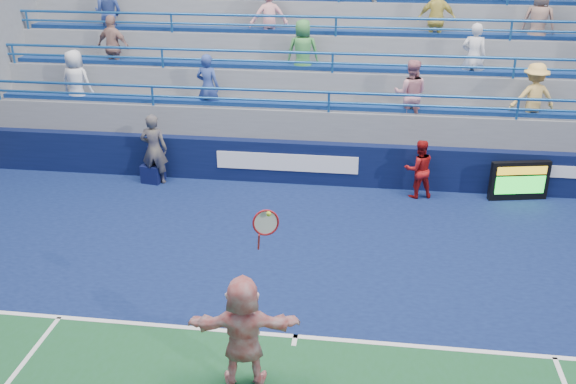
# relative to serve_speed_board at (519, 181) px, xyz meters

# --- Properties ---
(ground) EXTENTS (120.00, 120.00, 0.00)m
(ground) POSITION_rel_serve_speed_board_xyz_m (-4.65, -6.14, -0.50)
(ground) COLOR #333538
(sponsor_wall) EXTENTS (18.00, 0.32, 1.10)m
(sponsor_wall) POSITION_rel_serve_speed_board_xyz_m (-4.65, 0.36, 0.06)
(sponsor_wall) COLOR #091134
(sponsor_wall) RESTS_ON ground
(bleacher_stand) EXTENTS (18.00, 5.60, 6.13)m
(bleacher_stand) POSITION_rel_serve_speed_board_xyz_m (-4.66, 4.13, 1.05)
(bleacher_stand) COLOR slate
(bleacher_stand) RESTS_ON ground
(serve_speed_board) EXTENTS (1.42, 0.44, 0.98)m
(serve_speed_board) POSITION_rel_serve_speed_board_xyz_m (0.00, 0.00, 0.00)
(serve_speed_board) COLOR black
(serve_speed_board) RESTS_ON ground
(judge_chair) EXTENTS (0.56, 0.57, 0.86)m
(judge_chair) POSITION_rel_serve_speed_board_xyz_m (-9.09, -0.06, -0.22)
(judge_chair) COLOR #0C1139
(judge_chair) RESTS_ON ground
(tennis_player) EXTENTS (1.71, 0.75, 2.86)m
(tennis_player) POSITION_rel_serve_speed_board_xyz_m (-5.27, -7.29, 0.40)
(tennis_player) COLOR white
(tennis_player) RESTS_ON ground
(line_judge) EXTENTS (0.69, 0.47, 1.83)m
(line_judge) POSITION_rel_serve_speed_board_xyz_m (-8.99, -0.14, 0.42)
(line_judge) COLOR #141637
(line_judge) RESTS_ON ground
(ball_girl) EXTENTS (0.83, 0.72, 1.46)m
(ball_girl) POSITION_rel_serve_speed_board_xyz_m (-2.39, -0.15, 0.24)
(ball_girl) COLOR #A21212
(ball_girl) RESTS_ON ground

